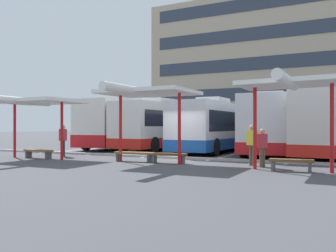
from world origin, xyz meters
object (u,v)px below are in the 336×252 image
object	(u,v)px
coach_bus_2	(221,127)
coach_bus_3	(275,125)
bench_0	(38,152)
waiting_passenger_1	(262,145)
waiting_shelter_1	(146,94)
coach_bus_0	(125,125)
waiting_passenger_2	(252,142)
waiting_passenger_0	(63,138)
bench_2	(168,156)
coach_bus_4	(335,125)
bench_1	(134,154)
waiting_shelter_0	(33,103)
coach_bus_1	(170,126)
waiting_shelter_2	(291,85)
bench_3	(291,162)

from	to	relation	value
coach_bus_2	coach_bus_3	xyz separation A→B (m)	(3.53, -0.04, 0.12)
bench_0	waiting_passenger_1	world-z (taller)	waiting_passenger_1
coach_bus_3	waiting_passenger_1	xyz separation A→B (m)	(1.05, -8.47, -0.82)
waiting_shelter_1	waiting_passenger_1	distance (m)	5.51
coach_bus_0	waiting_passenger_2	bearing A→B (deg)	-34.98
bench_0	waiting_passenger_0	world-z (taller)	waiting_passenger_0
coach_bus_3	waiting_passenger_0	bearing A→B (deg)	-140.83
waiting_passenger_2	coach_bus_0	bearing A→B (deg)	145.02
coach_bus_3	bench_2	size ratio (longest dim) A/B	7.13
waiting_passenger_1	coach_bus_4	bearing A→B (deg)	72.29
bench_0	waiting_passenger_2	xyz separation A→B (m)	(10.68, 1.50, 0.66)
coach_bus_2	waiting_passenger_2	distance (m)	9.07
coach_bus_2	bench_1	distance (m)	9.03
waiting_shelter_1	waiting_shelter_0	bearing A→B (deg)	-174.24
coach_bus_0	bench_2	world-z (taller)	coach_bus_0
coach_bus_2	waiting_passenger_2	world-z (taller)	coach_bus_2
coach_bus_3	waiting_shelter_0	bearing A→B (deg)	-135.77
coach_bus_3	waiting_passenger_2	distance (m)	8.10
coach_bus_3	bench_2	bearing A→B (deg)	-109.07
bench_1	waiting_passenger_0	bearing A→B (deg)	171.44
coach_bus_0	coach_bus_3	xyz separation A→B (m)	(11.16, -0.13, -0.06)
coach_bus_3	bench_2	world-z (taller)	coach_bus_3
coach_bus_1	coach_bus_3	xyz separation A→B (m)	(7.66, -0.63, 0.03)
waiting_shelter_1	waiting_shelter_2	bearing A→B (deg)	-2.54
bench_0	bench_3	bearing A→B (deg)	0.66
bench_1	waiting_passenger_2	size ratio (longest dim) A/B	1.13
coach_bus_1	waiting_passenger_0	xyz separation A→B (m)	(-2.21, -8.67, -0.66)
bench_1	waiting_passenger_1	distance (m)	5.92
coach_bus_2	bench_0	xyz separation A→B (m)	(-6.62, -9.59, -1.25)
waiting_shelter_2	bench_3	distance (m)	2.81
coach_bus_4	waiting_passenger_1	bearing A→B (deg)	-107.71
waiting_shelter_0	bench_3	bearing A→B (deg)	2.18
waiting_shelter_2	coach_bus_3	bearing A→B (deg)	103.54
coach_bus_2	waiting_passenger_0	world-z (taller)	coach_bus_2
coach_bus_1	coach_bus_4	size ratio (longest dim) A/B	1.05
coach_bus_0	coach_bus_3	bearing A→B (deg)	-0.65
waiting_shelter_0	waiting_passenger_1	bearing A→B (deg)	7.17
coach_bus_4	bench_2	size ratio (longest dim) A/B	6.51
coach_bus_1	waiting_shelter_2	size ratio (longest dim) A/B	2.67
waiting_passenger_0	coach_bus_3	bearing A→B (deg)	39.17
bench_1	coach_bus_1	bearing A→B (deg)	106.64
waiting_shelter_0	waiting_passenger_0	size ratio (longest dim) A/B	2.89
coach_bus_0	coach_bus_3	distance (m)	11.16
coach_bus_2	coach_bus_3	size ratio (longest dim) A/B	0.98
coach_bus_3	waiting_shelter_0	size ratio (longest dim) A/B	2.38
coach_bus_0	bench_1	xyz separation A→B (m)	(6.32, -8.93, -1.43)
waiting_passenger_0	coach_bus_0	bearing A→B (deg)	98.94
bench_3	bench_0	bearing A→B (deg)	-179.34
bench_2	bench_3	xyz separation A→B (m)	(5.34, -0.61, -0.00)
bench_0	waiting_passenger_0	bearing A→B (deg)	79.60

